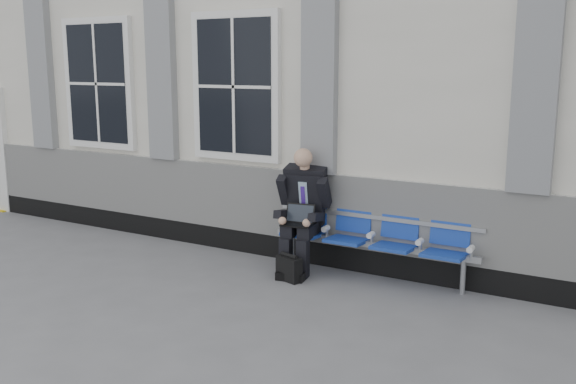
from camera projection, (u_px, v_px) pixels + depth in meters
The scene contains 5 objects.
ground at pixel (148, 276), 7.83m from camera, with size 70.00×70.00×0.00m, color slate.
station_building at pixel (288, 84), 10.36m from camera, with size 14.40×4.40×4.49m.
bench at pixel (373, 233), 7.67m from camera, with size 2.60×0.47×0.91m.
businessman at pixel (303, 206), 7.93m from camera, with size 0.68×0.91×1.54m.
briefcase at pixel (289, 268), 7.64m from camera, with size 0.35×0.23×0.34m.
Camera 1 is at (5.22, -5.63, 2.55)m, focal length 40.00 mm.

